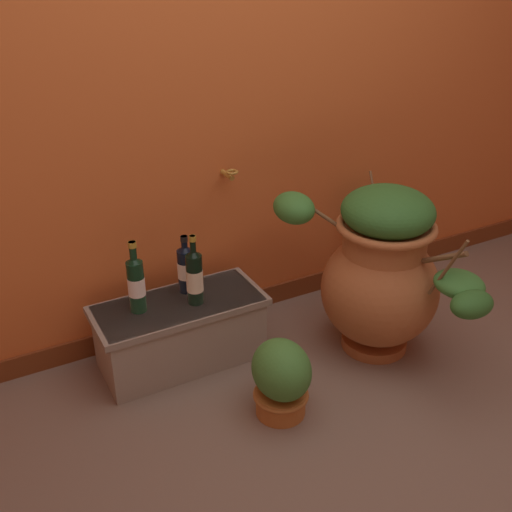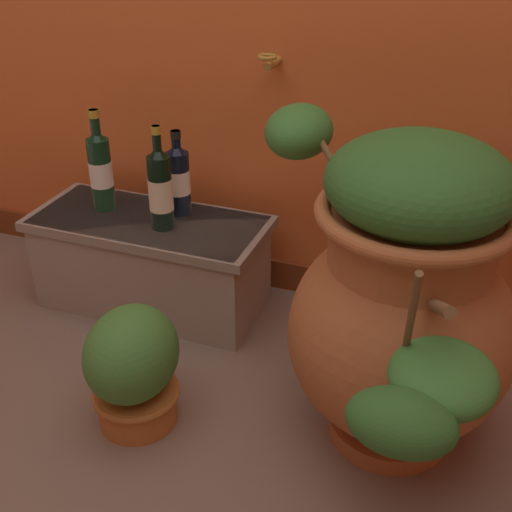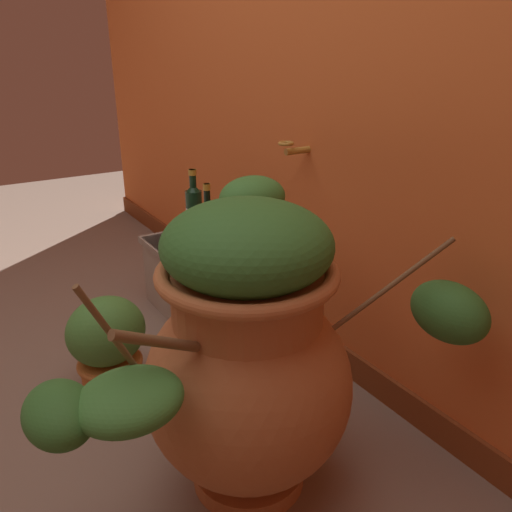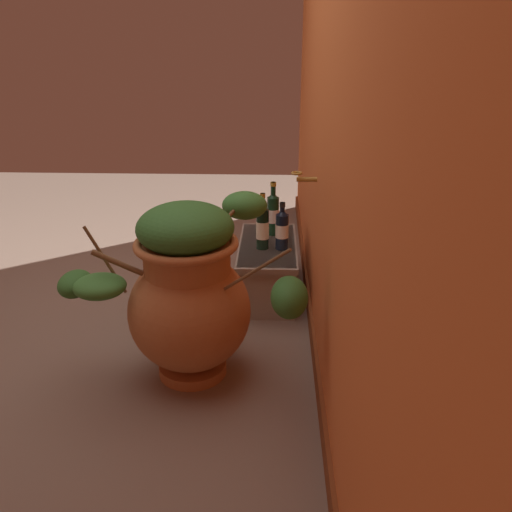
{
  "view_description": "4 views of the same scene",
  "coord_description": "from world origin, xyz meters",
  "px_view_note": "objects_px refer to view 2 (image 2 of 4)",
  "views": [
    {
      "loc": [
        -1.18,
        -1.3,
        1.74
      ],
      "look_at": [
        -0.08,
        0.75,
        0.51
      ],
      "focal_mm": 42.98,
      "sensor_mm": 36.0,
      "label": 1
    },
    {
      "loc": [
        0.57,
        -0.78,
        1.25
      ],
      "look_at": [
        0.02,
        0.69,
        0.35
      ],
      "focal_mm": 46.85,
      "sensor_mm": 36.0,
      "label": 2
    },
    {
      "loc": [
        1.38,
        -0.03,
        1.11
      ],
      "look_at": [
        0.13,
        0.75,
        0.51
      ],
      "focal_mm": 35.78,
      "sensor_mm": 36.0,
      "label": 3
    },
    {
      "loc": [
        2.43,
        0.9,
        1.38
      ],
      "look_at": [
        -0.04,
        0.8,
        0.38
      ],
      "focal_mm": 36.27,
      "sensor_mm": 36.0,
      "label": 4
    }
  ],
  "objects_px": {
    "wine_bottle_left": "(100,167)",
    "wine_bottle_right": "(160,187)",
    "wine_bottle_middle": "(178,177)",
    "potted_shrub": "(133,367)",
    "terracotta_urn": "(405,299)"
  },
  "relations": [
    {
      "from": "wine_bottle_right",
      "to": "potted_shrub",
      "type": "distance_m",
      "value": 0.57
    },
    {
      "from": "wine_bottle_left",
      "to": "wine_bottle_right",
      "type": "height_order",
      "value": "wine_bottle_left"
    },
    {
      "from": "wine_bottle_middle",
      "to": "wine_bottle_right",
      "type": "xyz_separation_m",
      "value": [
        -0.0,
        -0.11,
        0.01
      ]
    },
    {
      "from": "terracotta_urn",
      "to": "wine_bottle_right",
      "type": "height_order",
      "value": "terracotta_urn"
    },
    {
      "from": "terracotta_urn",
      "to": "potted_shrub",
      "type": "xyz_separation_m",
      "value": [
        -0.63,
        -0.19,
        -0.23
      ]
    },
    {
      "from": "wine_bottle_right",
      "to": "wine_bottle_middle",
      "type": "bearing_deg",
      "value": 87.76
    },
    {
      "from": "wine_bottle_left",
      "to": "wine_bottle_middle",
      "type": "distance_m",
      "value": 0.25
    },
    {
      "from": "wine_bottle_middle",
      "to": "wine_bottle_right",
      "type": "relative_size",
      "value": 0.85
    },
    {
      "from": "wine_bottle_middle",
      "to": "potted_shrub",
      "type": "height_order",
      "value": "wine_bottle_middle"
    },
    {
      "from": "wine_bottle_right",
      "to": "terracotta_urn",
      "type": "bearing_deg",
      "value": -20.64
    },
    {
      "from": "terracotta_urn",
      "to": "wine_bottle_left",
      "type": "xyz_separation_m",
      "value": [
        -1.02,
        0.35,
        0.04
      ]
    },
    {
      "from": "terracotta_urn",
      "to": "wine_bottle_right",
      "type": "distance_m",
      "value": 0.83
    },
    {
      "from": "wine_bottle_left",
      "to": "wine_bottle_right",
      "type": "xyz_separation_m",
      "value": [
        0.24,
        -0.06,
        -0.01
      ]
    },
    {
      "from": "wine_bottle_middle",
      "to": "potted_shrub",
      "type": "bearing_deg",
      "value": -75.84
    },
    {
      "from": "terracotta_urn",
      "to": "wine_bottle_right",
      "type": "relative_size",
      "value": 3.17
    }
  ]
}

